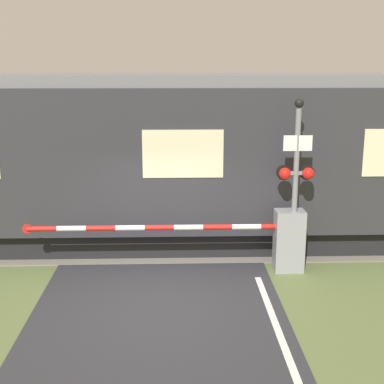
% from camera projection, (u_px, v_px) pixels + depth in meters
% --- Properties ---
extents(ground_plane, '(80.00, 80.00, 0.00)m').
position_uv_depth(ground_plane, '(159.00, 301.00, 9.78)').
color(ground_plane, '#5B6B3D').
extents(track_bed, '(36.00, 3.20, 0.13)m').
position_uv_depth(track_bed, '(163.00, 240.00, 13.09)').
color(track_bed, slate).
rests_on(track_bed, ground_plane).
extents(train, '(16.80, 3.04, 3.98)m').
position_uv_depth(train, '(182.00, 159.00, 12.62)').
color(train, black).
rests_on(train, ground_plane).
extents(crossing_barrier, '(5.78, 0.44, 1.30)m').
position_uv_depth(crossing_barrier, '(268.00, 238.00, 11.07)').
color(crossing_barrier, gray).
rests_on(crossing_barrier, ground_plane).
extents(signal_post, '(0.77, 0.26, 3.57)m').
position_uv_depth(signal_post, '(296.00, 176.00, 10.70)').
color(signal_post, gray).
rests_on(signal_post, ground_plane).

